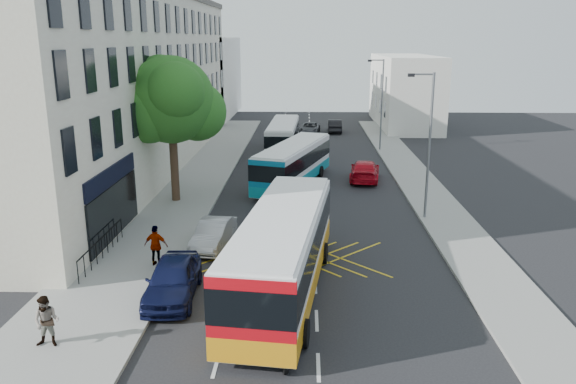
# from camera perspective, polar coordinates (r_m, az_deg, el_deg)

# --- Properties ---
(ground) EXTENTS (120.00, 120.00, 0.00)m
(ground) POSITION_cam_1_polar(r_m,az_deg,el_deg) (20.87, 2.93, -12.91)
(ground) COLOR black
(ground) RESTS_ON ground
(pavement_left) EXTENTS (5.00, 70.00, 0.15)m
(pavement_left) POSITION_cam_1_polar(r_m,az_deg,el_deg) (35.71, -11.28, -0.89)
(pavement_left) COLOR gray
(pavement_left) RESTS_ON ground
(pavement_right) EXTENTS (3.00, 70.00, 0.15)m
(pavement_right) POSITION_cam_1_polar(r_m,az_deg,el_deg) (35.69, 14.63, -1.11)
(pavement_right) COLOR gray
(pavement_right) RESTS_ON ground
(terrace_main) EXTENTS (8.30, 45.00, 13.50)m
(terrace_main) POSITION_cam_1_polar(r_m,az_deg,el_deg) (45.07, -15.97, 10.79)
(terrace_main) COLOR beige
(terrace_main) RESTS_ON ground
(terrace_far) EXTENTS (8.00, 20.00, 10.00)m
(terrace_far) POSITION_cam_1_polar(r_m,az_deg,el_deg) (74.78, -8.80, 11.42)
(terrace_far) COLOR silver
(terrace_far) RESTS_ON ground
(building_right) EXTENTS (6.00, 18.00, 8.00)m
(building_right) POSITION_cam_1_polar(r_m,az_deg,el_deg) (67.62, 11.74, 10.04)
(building_right) COLOR silver
(building_right) RESTS_ON ground
(street_tree) EXTENTS (6.30, 5.70, 8.80)m
(street_tree) POSITION_cam_1_polar(r_m,az_deg,el_deg) (34.49, -11.85, 9.06)
(street_tree) COLOR #382619
(street_tree) RESTS_ON pavement_left
(lamp_near) EXTENTS (1.45, 0.15, 8.00)m
(lamp_near) POSITION_cam_1_polar(r_m,az_deg,el_deg) (31.54, 14.02, 5.29)
(lamp_near) COLOR slate
(lamp_near) RESTS_ON pavement_right
(lamp_far) EXTENTS (1.45, 0.15, 8.00)m
(lamp_far) POSITION_cam_1_polar(r_m,az_deg,el_deg) (51.09, 9.41, 9.23)
(lamp_far) COLOR slate
(lamp_far) RESTS_ON pavement_right
(railings) EXTENTS (0.08, 5.60, 1.14)m
(railings) POSITION_cam_1_polar(r_m,az_deg,el_deg) (27.02, -18.39, -5.28)
(railings) COLOR black
(railings) RESTS_ON pavement_left
(bus_near) EXTENTS (4.18, 12.18, 3.36)m
(bus_near) POSITION_cam_1_polar(r_m,az_deg,el_deg) (22.24, -0.54, -6.03)
(bus_near) COLOR silver
(bus_near) RESTS_ON ground
(bus_mid) EXTENTS (5.35, 10.55, 2.90)m
(bus_mid) POSITION_cam_1_polar(r_m,az_deg,el_deg) (38.79, 0.53, 2.91)
(bus_mid) COLOR silver
(bus_mid) RESTS_ON ground
(bus_far) EXTENTS (2.75, 10.11, 2.82)m
(bus_far) POSITION_cam_1_polar(r_m,az_deg,el_deg) (49.67, -0.50, 5.61)
(bus_far) COLOR silver
(bus_far) RESTS_ON ground
(motorbike) EXTENTS (0.80, 2.22, 1.99)m
(motorbike) POSITION_cam_1_polar(r_m,az_deg,el_deg) (18.16, -0.73, -14.15)
(motorbike) COLOR black
(motorbike) RESTS_ON ground
(parked_car_blue) EXTENTS (2.07, 4.71, 1.58)m
(parked_car_blue) POSITION_cam_1_polar(r_m,az_deg,el_deg) (22.62, -11.62, -8.67)
(parked_car_blue) COLOR #0C1133
(parked_car_blue) RESTS_ON ground
(parked_car_silver) EXTENTS (1.89, 4.19, 1.33)m
(parked_car_silver) POSITION_cam_1_polar(r_m,az_deg,el_deg) (27.62, -7.59, -4.27)
(parked_car_silver) COLOR #A5A8AC
(parked_car_silver) RESTS_ON ground
(red_hatchback) EXTENTS (2.66, 5.18, 1.44)m
(red_hatchback) POSITION_cam_1_polar(r_m,az_deg,el_deg) (40.66, 7.79, 2.18)
(red_hatchback) COLOR #B70716
(red_hatchback) RESTS_ON ground
(distant_car_grey) EXTENTS (2.41, 4.45, 1.18)m
(distant_car_grey) POSITION_cam_1_polar(r_m,az_deg,el_deg) (60.50, 2.22, 6.50)
(distant_car_grey) COLOR #38393E
(distant_car_grey) RESTS_ON ground
(distant_car_dark) EXTENTS (1.51, 4.16, 1.36)m
(distant_car_dark) POSITION_cam_1_polar(r_m,az_deg,el_deg) (61.75, 4.77, 6.72)
(distant_car_dark) COLOR black
(distant_car_dark) RESTS_ON ground
(pedestrian_near) EXTENTS (0.85, 0.67, 1.74)m
(pedestrian_near) POSITION_cam_1_polar(r_m,az_deg,el_deg) (20.20, -23.32, -12.00)
(pedestrian_near) COLOR gray
(pedestrian_near) RESTS_ON pavement_left
(pedestrian_far) EXTENTS (1.13, 0.59, 1.84)m
(pedestrian_far) POSITION_cam_1_polar(r_m,az_deg,el_deg) (25.46, -13.25, -5.32)
(pedestrian_far) COLOR gray
(pedestrian_far) RESTS_ON pavement_left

